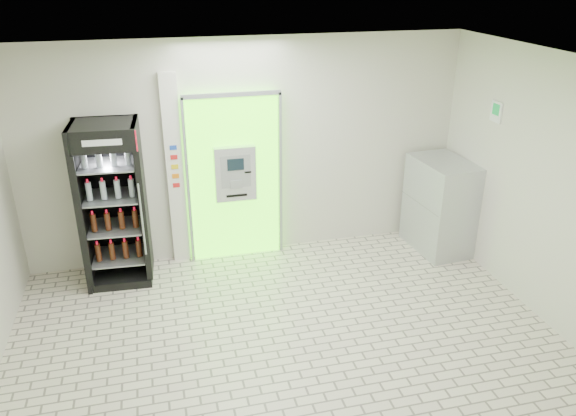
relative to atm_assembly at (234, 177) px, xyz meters
name	(u,v)px	position (x,y,z in m)	size (l,w,h in m)	color
ground	(293,356)	(0.20, -2.41, -1.17)	(6.00, 6.00, 0.00)	#C2B4A1
room_shell	(294,196)	(0.20, -2.41, 0.67)	(6.00, 6.00, 6.00)	beige
atm_assembly	(234,177)	(0.00, 0.00, 0.00)	(1.30, 0.24, 2.33)	#4EEF14
pillar	(175,172)	(-0.78, 0.04, 0.13)	(0.22, 0.11, 2.60)	silver
beverage_cooler	(114,207)	(-1.59, -0.26, -0.16)	(0.83, 0.77, 2.10)	black
steel_cabinet	(440,205)	(2.86, -0.51, -0.51)	(0.75, 1.05, 1.33)	#B3B6BB
exit_sign	(496,112)	(3.19, -1.01, 0.95)	(0.02, 0.22, 0.26)	white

